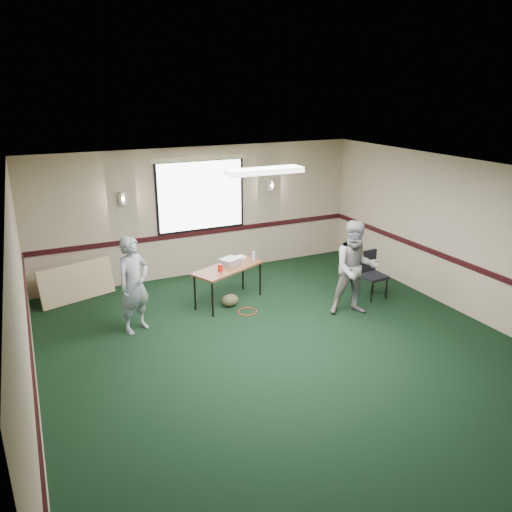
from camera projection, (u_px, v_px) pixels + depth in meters
name	position (u px, v px, depth m)	size (l,w,h in m)	color
ground	(293.00, 357.00, 7.45)	(8.00, 8.00, 0.00)	black
room_shell	(236.00, 222.00, 8.76)	(8.00, 8.02, 8.00)	tan
folding_table	(228.00, 270.00, 9.16)	(1.50, 1.08, 0.70)	#4F2B16
projector	(230.00, 261.00, 9.28)	(0.33, 0.28, 0.11)	#93949B
game_console	(240.00, 257.00, 9.58)	(0.20, 0.16, 0.05)	white
red_cup	(220.00, 268.00, 8.91)	(0.09, 0.09, 0.13)	red
water_bottle	(254.00, 256.00, 9.46)	(0.05, 0.05, 0.18)	#98CAF9
duffel_bag	(230.00, 300.00, 9.16)	(0.32, 0.24, 0.23)	brown
cable_coil	(247.00, 312.00, 8.95)	(0.35, 0.35, 0.02)	red
folded_table	(77.00, 282.00, 9.35)	(1.40, 0.06, 0.72)	tan
conference_chair	(371.00, 271.00, 9.48)	(0.46, 0.48, 0.89)	black
person_left	(134.00, 285.00, 8.04)	(0.59, 0.39, 1.62)	#3A5A80
person_right	(355.00, 268.00, 8.65)	(0.82, 0.64, 1.69)	#6D8AAA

